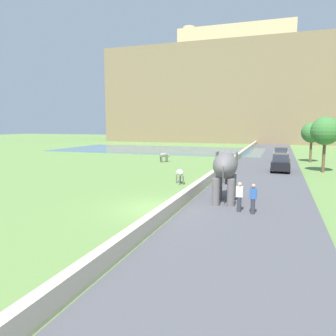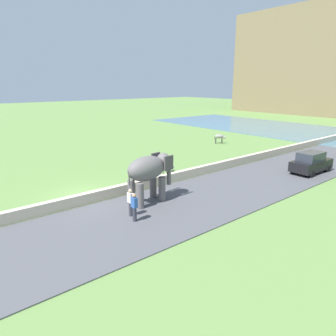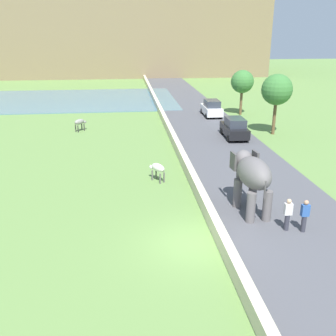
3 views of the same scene
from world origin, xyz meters
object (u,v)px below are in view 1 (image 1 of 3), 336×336
at_px(cow_white, 180,173).
at_px(person_beside_elephant, 239,196).
at_px(car_white, 281,155).
at_px(elephant, 225,168).
at_px(cow_grey, 164,155).
at_px(car_black, 281,163).
at_px(person_trailing, 253,198).

bearing_deg(cow_white, person_beside_elephant, -52.19).
bearing_deg(car_white, elephant, -97.82).
bearing_deg(car_white, cow_grey, -159.66).
height_order(car_black, cow_white, car_black).
xyz_separation_m(person_beside_elephant, cow_white, (-5.39, 6.94, -0.04)).
bearing_deg(person_beside_elephant, car_white, 85.30).
height_order(person_trailing, car_black, car_black).
bearing_deg(person_beside_elephant, person_trailing, -17.19).
height_order(elephant, car_white, elephant).
distance_m(elephant, cow_grey, 20.85).
distance_m(person_beside_elephant, person_trailing, 0.74).
bearing_deg(elephant, car_black, 77.33).
distance_m(elephant, car_black, 14.49).
bearing_deg(car_black, person_trailing, -94.73).
xyz_separation_m(elephant, person_beside_elephant, (1.10, -2.10, -1.16)).
relative_size(elephant, person_trailing, 2.16).
xyz_separation_m(car_black, cow_grey, (-13.47, 3.99, -0.06)).
bearing_deg(cow_white, elephant, -48.49).
xyz_separation_m(elephant, person_trailing, (1.81, -2.32, -1.16)).
bearing_deg(person_trailing, person_beside_elephant, 162.81).
distance_m(person_beside_elephant, car_white, 25.26).
distance_m(cow_grey, cow_white, 14.55).
distance_m(elephant, person_beside_elephant, 2.64).
relative_size(elephant, car_black, 0.87).
xyz_separation_m(elephant, cow_white, (-4.29, 4.84, -1.20)).
bearing_deg(car_white, person_beside_elephant, -94.70).
relative_size(elephant, cow_white, 2.64).
height_order(elephant, person_trailing, elephant).
bearing_deg(cow_white, cow_grey, 114.43).
distance_m(person_beside_elephant, cow_grey, 23.18).
distance_m(elephant, person_trailing, 3.16).
distance_m(person_trailing, car_white, 25.44).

